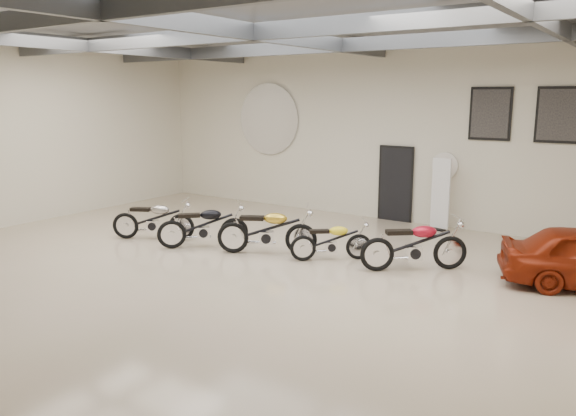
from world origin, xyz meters
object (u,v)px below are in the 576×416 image
Objects in this scene: banner_stand at (441,195)px; motorcycle_silver at (153,219)px; motorcycle_black at (203,225)px; motorcycle_yellow at (331,240)px; motorcycle_gold at (267,229)px; motorcycle_red at (414,244)px; go_kart at (549,264)px.

banner_stand is 7.51m from motorcycle_silver.
motorcycle_black reaches higher than motorcycle_yellow.
banner_stand is 4.21m from motorcycle_yellow.
motorcycle_gold reaches higher than motorcycle_yellow.
motorcycle_yellow is (-1.00, -4.06, -0.50)m from banner_stand.
motorcycle_black reaches higher than motorcycle_silver.
motorcycle_yellow is at bearing -13.27° from motorcycle_gold.
motorcycle_gold is at bearing -31.84° from motorcycle_black.
motorcycle_gold reaches higher than motorcycle_silver.
motorcycle_red is at bearing -29.55° from motorcycle_yellow.
motorcycle_red is at bearing -67.86° from banner_stand.
banner_stand is 1.09× the size of motorcycle_yellow.
go_kart is at bearing -10.72° from motorcycle_gold.
motorcycle_red reaches higher than motorcycle_silver.
motorcycle_silver is at bearing 140.98° from motorcycle_black.
go_kart is at bearing -28.20° from motorcycle_black.
motorcycle_yellow is 0.80× the size of motorcycle_red.
motorcycle_red is (1.77, 0.33, 0.11)m from motorcycle_yellow.
motorcycle_yellow is at bearing -93.42° from banner_stand.
motorcycle_black is 1.44× the size of go_kart.
motorcycle_silver is 6.50m from motorcycle_red.
banner_stand is 6.32m from motorcycle_black.
motorcycle_silver is 0.98× the size of motorcycle_black.
motorcycle_black is 0.96× the size of motorcycle_red.
go_kart is at bearing -15.18° from motorcycle_red.
go_kart is (7.23, 2.16, -0.28)m from motorcycle_black.
motorcycle_black is at bearing 153.57° from motorcycle_red.
motorcycle_gold is at bearing 173.69° from go_kart.
banner_stand is at bearing 12.46° from motorcycle_silver.
motorcycle_gold is 3.31m from motorcycle_red.
motorcycle_gold is at bearing -19.64° from motorcycle_silver.
banner_stand is 0.86× the size of motorcycle_gold.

